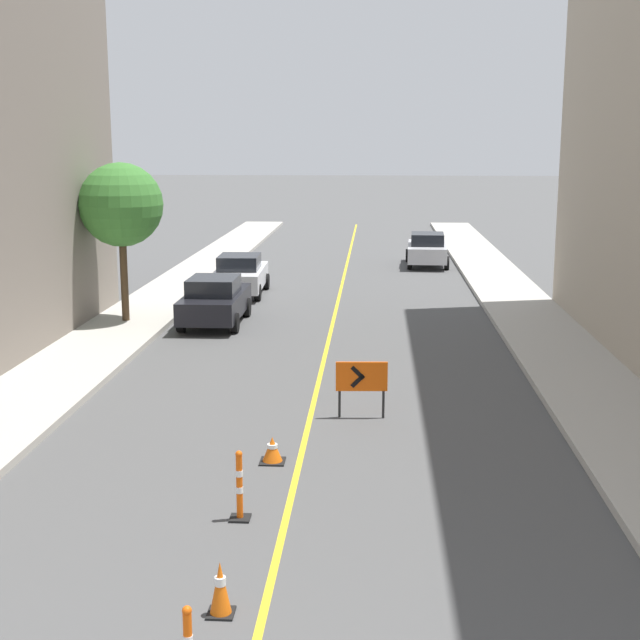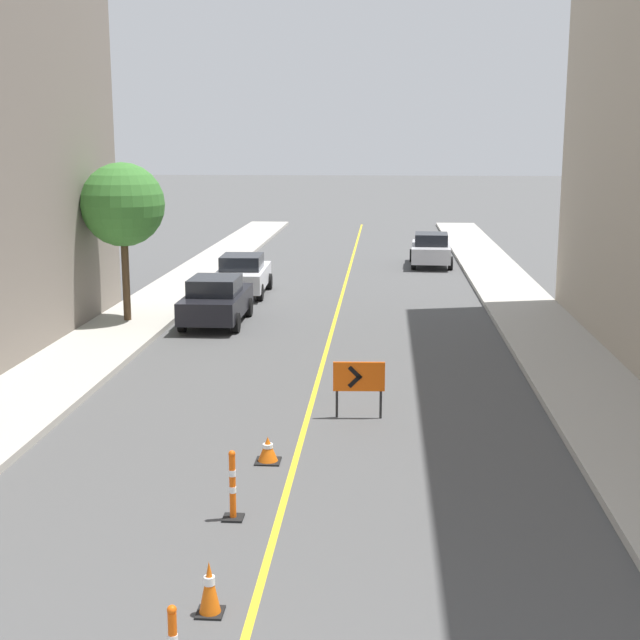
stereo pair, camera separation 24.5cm
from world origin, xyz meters
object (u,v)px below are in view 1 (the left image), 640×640
(traffic_cone_second, at_px, (220,588))
(traffic_cone_third, at_px, (272,450))
(parked_car_curb_far, at_px, (427,249))
(street_tree_left_near, at_px, (121,205))
(delineator_post_rear, at_px, (240,490))
(arrow_barricade_primary, at_px, (362,379))
(parked_car_curb_mid, at_px, (240,275))
(parked_car_curb_near, at_px, (215,300))

(traffic_cone_second, bearing_deg, traffic_cone_third, 89.68)
(parked_car_curb_far, bearing_deg, street_tree_left_near, -123.33)
(delineator_post_rear, relative_size, parked_car_curb_far, 0.26)
(arrow_barricade_primary, bearing_deg, street_tree_left_near, 126.68)
(traffic_cone_third, xyz_separation_m, delineator_post_rear, (-0.22, -2.59, 0.25))
(delineator_post_rear, height_order, parked_car_curb_mid, parked_car_curb_mid)
(parked_car_curb_near, relative_size, street_tree_left_near, 0.84)
(delineator_post_rear, bearing_deg, arrow_barricade_primary, 71.25)
(traffic_cone_second, bearing_deg, delineator_post_rear, 93.80)
(traffic_cone_second, height_order, parked_car_curb_near, parked_car_curb_near)
(delineator_post_rear, bearing_deg, traffic_cone_second, -86.20)
(parked_car_curb_near, xyz_separation_m, street_tree_left_near, (-2.89, -0.33, 3.11))
(traffic_cone_third, bearing_deg, delineator_post_rear, -94.93)
(delineator_post_rear, relative_size, parked_car_curb_mid, 0.27)
(traffic_cone_second, bearing_deg, parked_car_curb_mid, 97.99)
(delineator_post_rear, bearing_deg, parked_car_curb_near, 101.61)
(street_tree_left_near, bearing_deg, parked_car_curb_near, 6.45)
(parked_car_curb_mid, bearing_deg, street_tree_left_near, -117.19)
(traffic_cone_third, bearing_deg, parked_car_curb_mid, 100.44)
(parked_car_curb_mid, distance_m, parked_car_curb_far, 11.62)
(traffic_cone_second, relative_size, delineator_post_rear, 0.63)
(arrow_barricade_primary, bearing_deg, traffic_cone_third, -122.85)
(arrow_barricade_primary, xyz_separation_m, parked_car_curb_near, (-4.97, 9.75, -0.08))
(parked_car_curb_mid, distance_m, street_tree_left_near, 7.36)
(delineator_post_rear, bearing_deg, traffic_cone_third, 85.07)
(traffic_cone_second, distance_m, street_tree_left_near, 19.16)
(traffic_cone_third, distance_m, arrow_barricade_primary, 3.34)
(parked_car_curb_mid, height_order, parked_car_curb_far, same)
(parked_car_curb_near, bearing_deg, delineator_post_rear, -78.59)
(traffic_cone_second, height_order, parked_car_curb_far, parked_car_curb_far)
(delineator_post_rear, relative_size, parked_car_curb_near, 0.27)
(traffic_cone_third, relative_size, arrow_barricade_primary, 0.40)
(arrow_barricade_primary, relative_size, parked_car_curb_far, 0.29)
(traffic_cone_third, distance_m, delineator_post_rear, 2.62)
(arrow_barricade_primary, relative_size, parked_car_curb_mid, 0.29)
(arrow_barricade_primary, xyz_separation_m, street_tree_left_near, (-7.86, 9.42, 3.03))
(traffic_cone_second, xyz_separation_m, delineator_post_rear, (-0.19, 2.91, 0.14))
(traffic_cone_third, height_order, parked_car_curb_mid, parked_car_curb_mid)
(arrow_barricade_primary, distance_m, parked_car_curb_near, 10.94)
(delineator_post_rear, bearing_deg, parked_car_curb_far, 81.17)
(traffic_cone_second, distance_m, parked_car_curb_mid, 24.03)
(parked_car_curb_far, bearing_deg, arrow_barricade_primary, -93.98)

